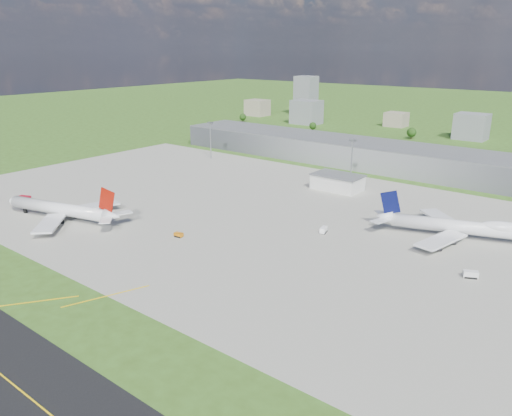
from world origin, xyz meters
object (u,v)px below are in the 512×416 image
Objects in this scene: airliner_red_twin at (63,210)px; airliner_blue_quad at (463,227)px; crash_tender at (25,199)px; tug_yellow at (179,235)px; van_white_far at (471,275)px; van_white_near at (324,230)px.

airliner_blue_quad is (149.88, 88.94, 0.13)m from airliner_red_twin.
tug_yellow is at bearing -10.85° from crash_tender.
airliner_red_twin is at bearing -167.47° from airliner_blue_quad.
van_white_far is at bearing 10.14° from tug_yellow.
van_white_near is (142.71, 55.87, -0.30)m from crash_tender.
airliner_blue_quad reaches higher than tug_yellow.
crash_tender is at bearing 167.80° from van_white_far.
airliner_red_twin is 12.22× the size of van_white_far.
crash_tender is 99.09m from tug_yellow.
crash_tender is at bearing -173.97° from airliner_blue_quad.
van_white_near is (-48.08, -29.79, -3.71)m from airliner_blue_quad.
tug_yellow is 112.24m from van_white_far.
crash_tender is at bearing 97.81° from van_white_near.
van_white_far is at bearing -5.51° from crash_tender.
van_white_near is (44.65, 41.59, 0.31)m from tug_yellow.
airliner_red_twin is 0.98× the size of airliner_blue_quad.
van_white_near is at bearing -164.26° from airliner_red_twin.
tug_yellow is (-92.73, -71.39, -4.02)m from airliner_blue_quad.
van_white_near is at bearing 2.25° from crash_tender.
van_white_near is at bearing 148.38° from van_white_far.
tug_yellow is 61.03m from van_white_near.
van_white_far is (163.70, 52.85, -3.58)m from airliner_red_twin.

